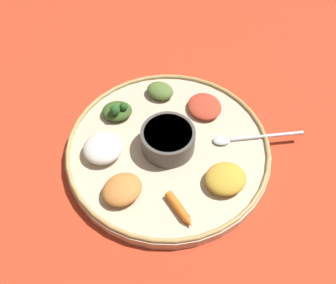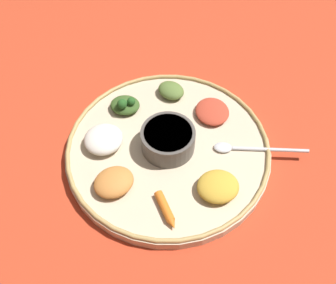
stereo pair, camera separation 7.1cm
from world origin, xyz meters
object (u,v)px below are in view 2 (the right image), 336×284
spoon (246,148)px  greens_pile (125,105)px  center_bowl (168,139)px  carrot_near_spoon (166,210)px

spoon → greens_pile: size_ratio=2.06×
center_bowl → carrot_near_spoon: bearing=60.5°
greens_pile → carrot_near_spoon: size_ratio=1.08×
center_bowl → spoon: 0.15m
spoon → carrot_near_spoon: (0.19, 0.04, 0.00)m
center_bowl → greens_pile: bearing=-75.3°
center_bowl → spoon: center_bowl is taller
center_bowl → spoon: bearing=149.3°
greens_pile → carrot_near_spoon: bearing=81.9°
spoon → carrot_near_spoon: size_ratio=2.22×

